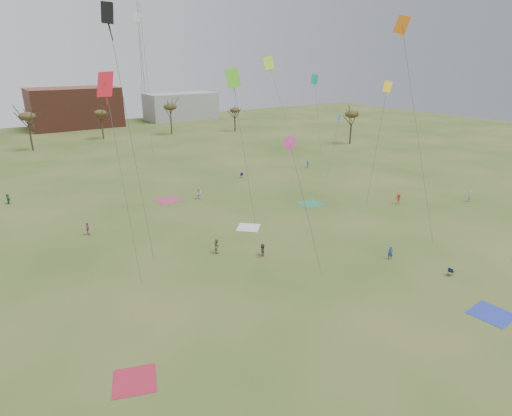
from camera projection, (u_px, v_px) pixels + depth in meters
ground at (332, 303)px, 37.76m from camera, size 260.00×260.00×0.00m
flyer_near_right at (390, 253)px, 45.83m from camera, size 0.59×0.65×1.49m
spectator_fore_b at (217, 246)px, 47.29m from camera, size 0.83×0.96×1.69m
spectator_fore_c at (263, 250)px, 46.62m from camera, size 1.06×1.40×1.47m
flyer_mid_b at (399, 198)px, 63.25m from camera, size 1.09×1.26×1.70m
flyer_mid_c at (469, 196)px, 64.29m from camera, size 0.64×0.42×1.72m
spectator_mid_d at (88, 229)px, 52.14m from camera, size 0.63×1.02×1.63m
spectator_mid_e at (199, 193)px, 65.33m from camera, size 1.13×1.12×1.85m
flyer_far_a at (8, 199)px, 63.26m from camera, size 0.78×1.54×1.59m
flyer_far_c at (308, 164)px, 84.25m from camera, size 0.69×0.99×1.40m
blanket_red at (135, 381)px, 28.70m from camera, size 3.65×3.65×0.03m
blanket_blue at (492, 314)px, 36.17m from camera, size 3.36×3.36×0.03m
blanket_cream at (248, 228)px, 54.62m from camera, size 3.92×3.92×0.03m
blanket_plum at (169, 200)px, 65.05m from camera, size 3.77×3.77×0.03m
blanket_olive at (310, 204)px, 63.48m from camera, size 3.74×3.74×0.03m
camp_chair_center at (451, 273)px, 42.58m from camera, size 0.62×0.58×0.87m
camp_chair_right at (241, 176)px, 77.29m from camera, size 0.74×0.73×0.87m
kites_aloft at (174, 45)px, 53.16m from camera, size 71.96×55.56×27.31m
tree_line at (78, 121)px, 95.60m from camera, size 117.44×49.32×8.91m
building_brick at (75, 108)px, 131.99m from camera, size 26.00×16.00×12.00m
building_grey at (181, 106)px, 149.46m from camera, size 24.00×12.00×9.00m
radio_tower at (143, 62)px, 144.71m from camera, size 1.51×1.72×41.00m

